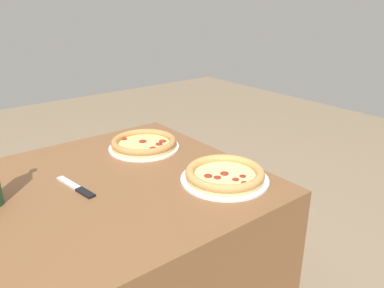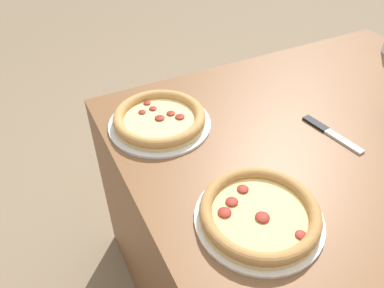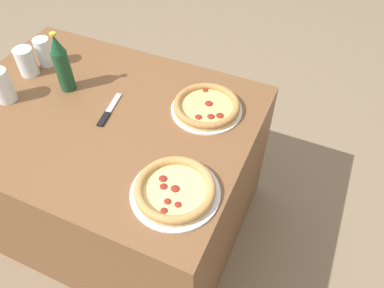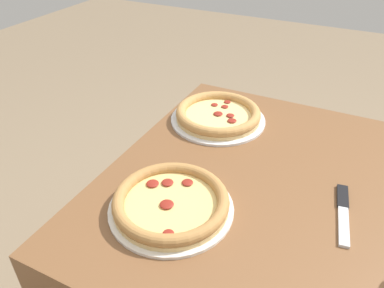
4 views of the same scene
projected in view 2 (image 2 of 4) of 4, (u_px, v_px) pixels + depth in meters
ground_plane at (289, 263)px, 1.57m from camera, size 8.00×8.00×0.00m
table at (307, 206)px, 1.33m from camera, size 1.23×0.91×0.73m
pizza_pepperoni at (159, 119)px, 1.08m from camera, size 0.30×0.30×0.04m
pizza_veggie at (259, 214)px, 0.82m from camera, size 0.29×0.29×0.04m
knife at (329, 132)px, 1.06m from camera, size 0.05×0.20×0.01m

